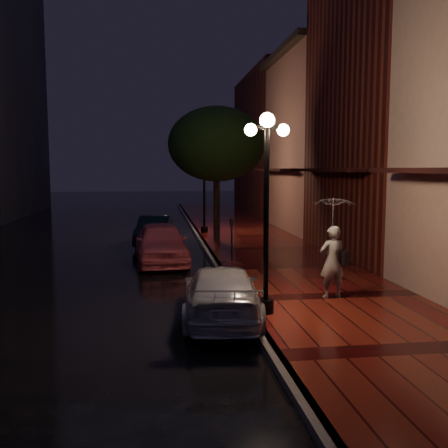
{
  "coord_description": "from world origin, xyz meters",
  "views": [
    {
      "loc": [
        -1.97,
        -15.42,
        3.28
      ],
      "look_at": [
        0.31,
        1.49,
        1.4
      ],
      "focal_mm": 40.0,
      "sensor_mm": 36.0,
      "label": 1
    }
  ],
  "objects_px": {
    "silver_car": "(222,293)",
    "woman_with_umbrella": "(333,231)",
    "streetlamp_far": "(204,183)",
    "pink_car": "(161,243)",
    "navy_car": "(155,230)",
    "parking_meter": "(232,235)",
    "street_tree": "(217,147)",
    "streetlamp_near": "(266,201)"
  },
  "relations": [
    {
      "from": "silver_car",
      "to": "woman_with_umbrella",
      "type": "distance_m",
      "value": 3.22
    },
    {
      "from": "streetlamp_far",
      "to": "pink_car",
      "type": "bearing_deg",
      "value": -107.19
    },
    {
      "from": "navy_car",
      "to": "parking_meter",
      "type": "xyz_separation_m",
      "value": [
        2.69,
        -4.75,
        0.38
      ]
    },
    {
      "from": "pink_car",
      "to": "street_tree",
      "type": "bearing_deg",
      "value": 55.26
    },
    {
      "from": "streetlamp_far",
      "to": "street_tree",
      "type": "height_order",
      "value": "street_tree"
    },
    {
      "from": "streetlamp_far",
      "to": "street_tree",
      "type": "xyz_separation_m",
      "value": [
        0.26,
        -3.01,
        1.64
      ]
    },
    {
      "from": "silver_car",
      "to": "parking_meter",
      "type": "relative_size",
      "value": 2.86
    },
    {
      "from": "navy_car",
      "to": "streetlamp_far",
      "type": "bearing_deg",
      "value": 54.08
    },
    {
      "from": "pink_car",
      "to": "woman_with_umbrella",
      "type": "relative_size",
      "value": 1.72
    },
    {
      "from": "streetlamp_near",
      "to": "silver_car",
      "type": "height_order",
      "value": "streetlamp_near"
    },
    {
      "from": "streetlamp_far",
      "to": "parking_meter",
      "type": "xyz_separation_m",
      "value": [
        0.26,
        -7.36,
        -1.6
      ]
    },
    {
      "from": "streetlamp_near",
      "to": "woman_with_umbrella",
      "type": "distance_m",
      "value": 2.32
    },
    {
      "from": "street_tree",
      "to": "navy_car",
      "type": "bearing_deg",
      "value": 171.64
    },
    {
      "from": "street_tree",
      "to": "navy_car",
      "type": "relative_size",
      "value": 1.53
    },
    {
      "from": "silver_car",
      "to": "woman_with_umbrella",
      "type": "relative_size",
      "value": 1.63
    },
    {
      "from": "woman_with_umbrella",
      "to": "parking_meter",
      "type": "height_order",
      "value": "woman_with_umbrella"
    },
    {
      "from": "streetlamp_near",
      "to": "street_tree",
      "type": "bearing_deg",
      "value": 88.65
    },
    {
      "from": "pink_car",
      "to": "parking_meter",
      "type": "height_order",
      "value": "parking_meter"
    },
    {
      "from": "streetlamp_near",
      "to": "streetlamp_far",
      "type": "xyz_separation_m",
      "value": [
        0.0,
        14.0,
        0.0
      ]
    },
    {
      "from": "streetlamp_far",
      "to": "woman_with_umbrella",
      "type": "relative_size",
      "value": 1.74
    },
    {
      "from": "navy_car",
      "to": "woman_with_umbrella",
      "type": "xyz_separation_m",
      "value": [
        4.33,
        -10.32,
        1.16
      ]
    },
    {
      "from": "silver_car",
      "to": "street_tree",
      "type": "bearing_deg",
      "value": -90.83
    },
    {
      "from": "navy_car",
      "to": "woman_with_umbrella",
      "type": "distance_m",
      "value": 11.25
    },
    {
      "from": "streetlamp_near",
      "to": "navy_car",
      "type": "bearing_deg",
      "value": 102.08
    },
    {
      "from": "navy_car",
      "to": "parking_meter",
      "type": "bearing_deg",
      "value": -53.33
    },
    {
      "from": "pink_car",
      "to": "parking_meter",
      "type": "bearing_deg",
      "value": -9.69
    },
    {
      "from": "streetlamp_far",
      "to": "pink_car",
      "type": "xyz_separation_m",
      "value": [
        -2.2,
        -7.11,
        -1.88
      ]
    },
    {
      "from": "streetlamp_far",
      "to": "woman_with_umbrella",
      "type": "xyz_separation_m",
      "value": [
        1.89,
        -12.93,
        -0.82
      ]
    },
    {
      "from": "parking_meter",
      "to": "streetlamp_near",
      "type": "bearing_deg",
      "value": -106.31
    },
    {
      "from": "silver_car",
      "to": "woman_with_umbrella",
      "type": "bearing_deg",
      "value": -156.5
    },
    {
      "from": "pink_car",
      "to": "navy_car",
      "type": "relative_size",
      "value": 1.12
    },
    {
      "from": "pink_car",
      "to": "navy_car",
      "type": "xyz_separation_m",
      "value": [
        -0.24,
        4.49,
        -0.1
      ]
    },
    {
      "from": "streetlamp_near",
      "to": "pink_car",
      "type": "distance_m",
      "value": 7.47
    },
    {
      "from": "street_tree",
      "to": "pink_car",
      "type": "relative_size",
      "value": 1.36
    },
    {
      "from": "silver_car",
      "to": "woman_with_umbrella",
      "type": "height_order",
      "value": "woman_with_umbrella"
    },
    {
      "from": "streetlamp_near",
      "to": "parking_meter",
      "type": "distance_m",
      "value": 6.83
    },
    {
      "from": "streetlamp_far",
      "to": "parking_meter",
      "type": "relative_size",
      "value": 3.06
    },
    {
      "from": "streetlamp_near",
      "to": "silver_car",
      "type": "relative_size",
      "value": 1.07
    },
    {
      "from": "street_tree",
      "to": "navy_car",
      "type": "height_order",
      "value": "street_tree"
    },
    {
      "from": "parking_meter",
      "to": "silver_car",
      "type": "bearing_deg",
      "value": -114.62
    },
    {
      "from": "street_tree",
      "to": "pink_car",
      "type": "bearing_deg",
      "value": -120.95
    },
    {
      "from": "streetlamp_far",
      "to": "street_tree",
      "type": "bearing_deg",
      "value": -85.09
    }
  ]
}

